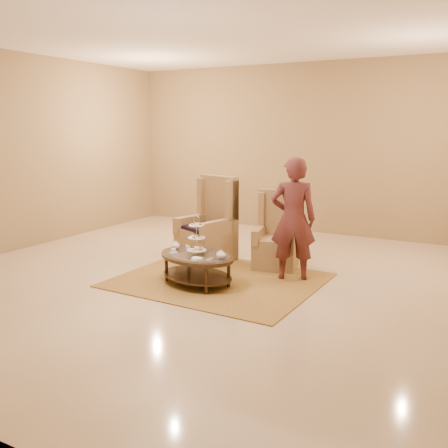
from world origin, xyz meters
The scene contains 9 objects.
ground centered at (0.00, 0.00, 0.00)m, with size 8.00×8.00×0.00m, color beige.
ceiling centered at (0.00, 0.00, 0.00)m, with size 8.00×8.00×0.02m, color white.
wall_back centered at (0.00, 4.00, 1.75)m, with size 8.00×0.04×3.50m, color #9B8154.
wall_left centered at (-4.00, 0.00, 1.75)m, with size 0.04×8.00×3.50m, color #9B8154.
rug centered at (0.10, 0.05, 0.01)m, with size 2.88×2.42×0.01m.
tea_table centered at (-0.07, -0.27, 0.37)m, with size 1.38×1.12×1.00m.
armchair_left centered at (-0.58, 0.97, 0.48)m, with size 0.94×0.96×1.41m.
armchair_right centered at (0.55, 1.16, 0.41)m, with size 0.79×0.81×1.22m.
person centered at (1.01, 0.63, 0.90)m, with size 0.77×0.65×1.80m.
Camera 1 is at (3.52, -6.04, 2.22)m, focal length 40.00 mm.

